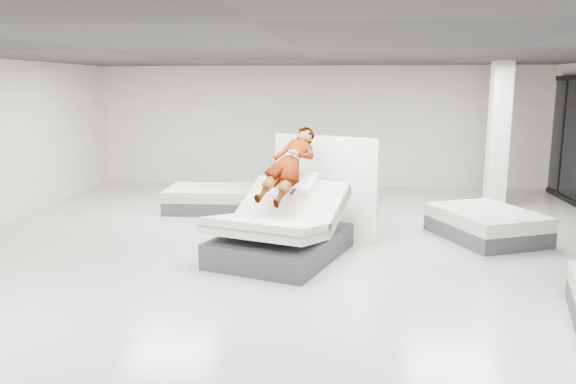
# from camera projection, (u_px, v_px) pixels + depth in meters

# --- Properties ---
(room) EXTENTS (14.00, 14.04, 3.20)m
(room) POSITION_uv_depth(u_px,v_px,m) (295.00, 161.00, 8.21)
(room) COLOR beige
(room) RESTS_ON ground
(hero_bed) EXTENTS (2.29, 2.63, 1.27)m
(hero_bed) POSITION_uv_depth(u_px,v_px,m) (281.00, 232.00, 8.86)
(hero_bed) COLOR #3D3D42
(hero_bed) RESTS_ON floor
(person) EXTENTS (1.03, 1.51, 1.58)m
(person) POSITION_uv_depth(u_px,v_px,m) (289.00, 174.00, 8.97)
(person) COLOR slate
(person) RESTS_ON hero_bed
(remote) EXTENTS (0.09, 0.15, 0.08)m
(remote) POSITION_uv_depth(u_px,v_px,m) (293.00, 192.00, 8.60)
(remote) COLOR black
(remote) RESTS_ON person
(divider_panel) EXTENTS (1.86, 0.94, 1.83)m
(divider_panel) POSITION_uv_depth(u_px,v_px,m) (325.00, 188.00, 9.90)
(divider_panel) COLOR silver
(divider_panel) RESTS_ON floor
(flat_bed_right_far) EXTENTS (2.03, 2.27, 0.51)m
(flat_bed_right_far) POSITION_uv_depth(u_px,v_px,m) (486.00, 224.00, 9.98)
(flat_bed_right_far) COLOR #3D3D42
(flat_bed_right_far) RESTS_ON floor
(flat_bed_left_far) EXTENTS (1.89, 1.45, 0.50)m
(flat_bed_left_far) POSITION_uv_depth(u_px,v_px,m) (211.00, 199.00, 12.25)
(flat_bed_left_far) COLOR #3D3D42
(flat_bed_left_far) RESTS_ON floor
(column) EXTENTS (0.40, 0.40, 3.20)m
(column) POSITION_uv_depth(u_px,v_px,m) (498.00, 136.00, 12.17)
(column) COLOR silver
(column) RESTS_ON floor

